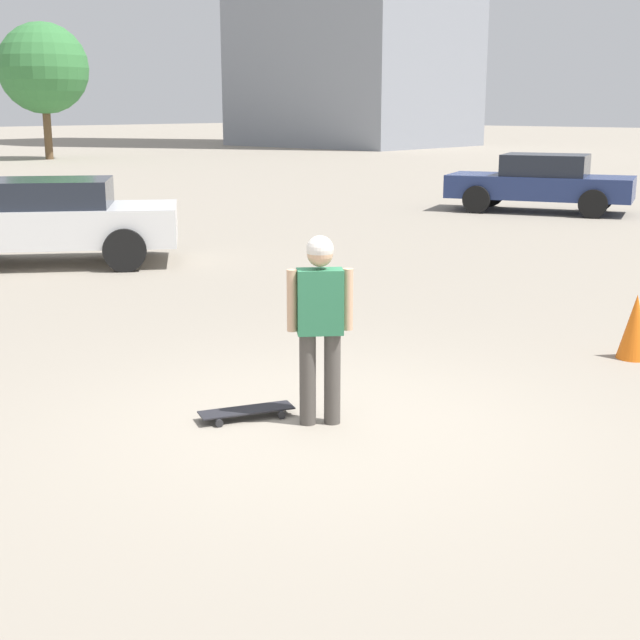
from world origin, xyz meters
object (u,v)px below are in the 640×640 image
object	(u,v)px
car_parked_near	(46,220)
traffic_cone	(635,327)
person	(320,315)
car_parked_far	(541,182)
skateboard	(247,411)

from	to	relation	value
car_parked_near	traffic_cone	world-z (taller)	car_parked_near
person	car_parked_far	bearing A→B (deg)	64.83
skateboard	car_parked_near	size ratio (longest dim) A/B	0.18
person	car_parked_near	size ratio (longest dim) A/B	0.36
person	car_parked_far	world-z (taller)	person
person	car_parked_far	distance (m)	16.39
person	car_parked_near	distance (m)	8.99
car_parked_far	traffic_cone	size ratio (longest dim) A/B	7.02
car_parked_far	traffic_cone	xyz separation A→B (m)	(-7.22, 11.56, -0.41)
car_parked_far	car_parked_near	bearing A→B (deg)	59.51
skateboard	traffic_cone	bearing A→B (deg)	-176.05
person	car_parked_far	xyz separation A→B (m)	(6.07, -15.22, -0.18)
skateboard	car_parked_far	distance (m)	16.51
car_parked_near	traffic_cone	bearing A→B (deg)	135.49
car_parked_near	person	bearing A→B (deg)	112.26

